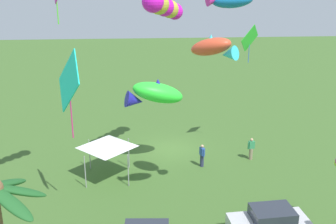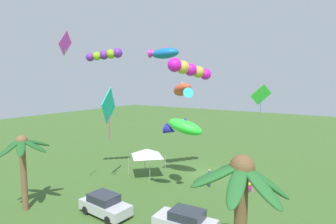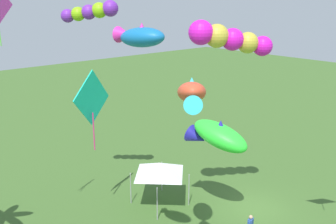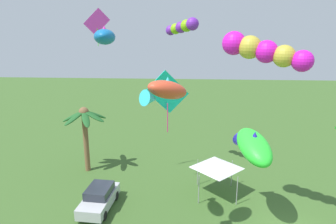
{
  "view_description": "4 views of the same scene",
  "coord_description": "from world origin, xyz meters",
  "px_view_note": "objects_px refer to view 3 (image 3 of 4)",
  "views": [
    {
      "loc": [
        2.46,
        27.43,
        12.12
      ],
      "look_at": [
        0.78,
        7.0,
        5.3
      ],
      "focal_mm": 42.63,
      "sensor_mm": 36.0,
      "label": 1
    },
    {
      "loc": [
        -12.1,
        25.54,
        9.52
      ],
      "look_at": [
        0.36,
        6.44,
        6.96
      ],
      "focal_mm": 30.0,
      "sensor_mm": 36.0,
      "label": 2
    },
    {
      "loc": [
        -12.58,
        18.43,
        12.59
      ],
      "look_at": [
        1.23,
        6.15,
        7.2
      ],
      "focal_mm": 41.75,
      "sensor_mm": 36.0,
      "label": 3
    },
    {
      "loc": [
        -15.34,
        6.23,
        11.49
      ],
      "look_at": [
        1.32,
        7.35,
        7.01
      ],
      "focal_mm": 31.77,
      "sensor_mm": 36.0,
      "label": 4
    }
  ],
  "objects_px": {
    "kite_fish_3": "(217,136)",
    "kite_diamond_4": "(92,100)",
    "kite_tube_2": "(229,39)",
    "festival_tent": "(160,168)",
    "kite_fish_1": "(192,94)",
    "kite_fish_7": "(139,37)",
    "kite_tube_8": "(91,12)"
  },
  "relations": [
    {
      "from": "festival_tent",
      "to": "kite_tube_2",
      "type": "distance_m",
      "value": 9.06
    },
    {
      "from": "festival_tent",
      "to": "kite_tube_2",
      "type": "relative_size",
      "value": 0.66
    },
    {
      "from": "kite_tube_2",
      "to": "kite_diamond_4",
      "type": "relative_size",
      "value": 0.92
    },
    {
      "from": "kite_fish_1",
      "to": "festival_tent",
      "type": "bearing_deg",
      "value": -28.7
    },
    {
      "from": "kite_fish_3",
      "to": "kite_fish_1",
      "type": "bearing_deg",
      "value": 119.72
    },
    {
      "from": "kite_diamond_4",
      "to": "festival_tent",
      "type": "bearing_deg",
      "value": -111.65
    },
    {
      "from": "kite_fish_7",
      "to": "kite_tube_8",
      "type": "xyz_separation_m",
      "value": [
        8.69,
        -3.34,
        0.57
      ]
    },
    {
      "from": "kite_tube_2",
      "to": "kite_diamond_4",
      "type": "distance_m",
      "value": 8.1
    },
    {
      "from": "kite_tube_2",
      "to": "kite_fish_7",
      "type": "distance_m",
      "value": 8.01
    },
    {
      "from": "kite_fish_1",
      "to": "kite_fish_7",
      "type": "xyz_separation_m",
      "value": [
        -0.11,
        2.75,
        2.5
      ]
    },
    {
      "from": "kite_fish_1",
      "to": "kite_tube_8",
      "type": "relative_size",
      "value": 0.99
    },
    {
      "from": "festival_tent",
      "to": "kite_fish_3",
      "type": "xyz_separation_m",
      "value": [
        -3.11,
        -1.67,
        2.59
      ]
    },
    {
      "from": "kite_fish_3",
      "to": "kite_diamond_4",
      "type": "relative_size",
      "value": 0.9
    },
    {
      "from": "festival_tent",
      "to": "kite_diamond_4",
      "type": "distance_m",
      "value": 6.16
    },
    {
      "from": "kite_fish_1",
      "to": "kite_diamond_4",
      "type": "height_order",
      "value": "kite_fish_1"
    },
    {
      "from": "kite_tube_8",
      "to": "kite_fish_7",
      "type": "bearing_deg",
      "value": 158.98
    },
    {
      "from": "kite_tube_8",
      "to": "kite_fish_1",
      "type": "bearing_deg",
      "value": 176.04
    },
    {
      "from": "kite_diamond_4",
      "to": "kite_fish_1",
      "type": "bearing_deg",
      "value": -176.83
    },
    {
      "from": "kite_fish_7",
      "to": "kite_diamond_4",
      "type": "bearing_deg",
      "value": -17.4
    },
    {
      "from": "kite_diamond_4",
      "to": "kite_tube_8",
      "type": "relative_size",
      "value": 1.73
    },
    {
      "from": "kite_fish_3",
      "to": "kite_fish_7",
      "type": "bearing_deg",
      "value": 110.82
    },
    {
      "from": "kite_tube_2",
      "to": "kite_tube_8",
      "type": "bearing_deg",
      "value": 34.02
    },
    {
      "from": "kite_fish_1",
      "to": "kite_tube_8",
      "type": "bearing_deg",
      "value": -3.96
    },
    {
      "from": "kite_diamond_4",
      "to": "kite_tube_8",
      "type": "bearing_deg",
      "value": -39.11
    },
    {
      "from": "festival_tent",
      "to": "kite_diamond_4",
      "type": "bearing_deg",
      "value": 68.35
    },
    {
      "from": "kite_fish_3",
      "to": "kite_tube_2",
      "type": "bearing_deg",
      "value": 177.82
    },
    {
      "from": "festival_tent",
      "to": "kite_tube_2",
      "type": "height_order",
      "value": "kite_tube_2"
    },
    {
      "from": "kite_tube_2",
      "to": "kite_fish_3",
      "type": "relative_size",
      "value": 1.02
    },
    {
      "from": "kite_tube_8",
      "to": "festival_tent",
      "type": "bearing_deg",
      "value": -135.37
    },
    {
      "from": "kite_fish_3",
      "to": "kite_diamond_4",
      "type": "distance_m",
      "value": 7.32
    },
    {
      "from": "festival_tent",
      "to": "kite_diamond_4",
      "type": "xyz_separation_m",
      "value": [
        1.44,
        3.64,
        4.75
      ]
    },
    {
      "from": "festival_tent",
      "to": "kite_fish_1",
      "type": "relative_size",
      "value": 1.05
    }
  ]
}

